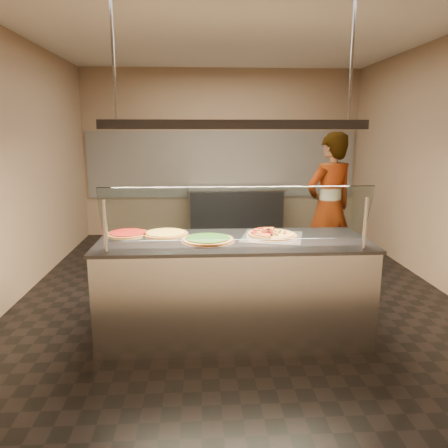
{
  "coord_description": "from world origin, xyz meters",
  "views": [
    {
      "loc": [
        -0.41,
        -5.08,
        1.89
      ],
      "look_at": [
        -0.18,
        -0.98,
        1.02
      ],
      "focal_mm": 35.0,
      "sensor_mm": 36.0,
      "label": 1
    }
  ],
  "objects": [
    {
      "name": "pizza_tomato",
      "position": [
        -1.1,
        -1.0,
        0.94
      ],
      "size": [
        0.42,
        0.42,
        0.03
      ],
      "color": "silver",
      "rests_on": "serving_counter"
    },
    {
      "name": "half_pizza_sausage",
      "position": [
        0.36,
        -1.16,
        0.96
      ],
      "size": [
        0.33,
        0.49,
        0.04
      ],
      "color": "brown",
      "rests_on": "perforated_tray"
    },
    {
      "name": "ceiling",
      "position": [
        0.0,
        0.0,
        3.01
      ],
      "size": [
        5.0,
        6.0,
        0.02
      ],
      "primitive_type": "cube",
      "color": "silver",
      "rests_on": "wall_back"
    },
    {
      "name": "lamp_rod_left",
      "position": [
        -1.11,
        -1.24,
        2.5
      ],
      "size": [
        0.02,
        0.02,
        1.01
      ],
      "primitive_type": "cylinder",
      "color": "#B7B7BC",
      "rests_on": "ceiling"
    },
    {
      "name": "perforated_tray",
      "position": [
        0.25,
        -1.16,
        0.94
      ],
      "size": [
        0.66,
        0.66,
        0.01
      ],
      "color": "silver",
      "rests_on": "serving_counter"
    },
    {
      "name": "worker",
      "position": [
        1.23,
        0.33,
        0.95
      ],
      "size": [
        0.81,
        0.69,
        1.89
      ],
      "primitive_type": "imported",
      "rotation": [
        0.0,
        0.0,
        3.56
      ],
      "color": "#322C37",
      "rests_on": "ground"
    },
    {
      "name": "pizza_spatula",
      "position": [
        -0.8,
        -1.09,
        0.96
      ],
      "size": [
        0.29,
        0.17,
        0.02
      ],
      "color": "#B7B7BC",
      "rests_on": "pizza_spinach"
    },
    {
      "name": "wall_back",
      "position": [
        0.0,
        3.01,
        1.5
      ],
      "size": [
        5.0,
        0.02,
        3.0
      ],
      "primitive_type": "cube",
      "color": "#978162",
      "rests_on": "ground"
    },
    {
      "name": "sneeze_guard",
      "position": [
        -0.11,
        -1.58,
        1.23
      ],
      "size": [
        2.21,
        0.18,
        0.54
      ],
      "color": "#B7B7BC",
      "rests_on": "serving_counter"
    },
    {
      "name": "wall_left",
      "position": [
        -2.51,
        0.0,
        1.5
      ],
      "size": [
        0.02,
        6.0,
        3.0
      ],
      "primitive_type": "cube",
      "color": "#978162",
      "rests_on": "ground"
    },
    {
      "name": "pizza_spinach",
      "position": [
        -0.35,
        -1.29,
        0.95
      ],
      "size": [
        0.49,
        0.49,
        0.03
      ],
      "color": "silver",
      "rests_on": "serving_counter"
    },
    {
      "name": "ground",
      "position": [
        0.0,
        0.0,
        -0.01
      ],
      "size": [
        5.0,
        6.0,
        0.02
      ],
      "primitive_type": "cube",
      "color": "black",
      "rests_on": "ground"
    },
    {
      "name": "wall_front",
      "position": [
        0.0,
        -3.01,
        1.5
      ],
      "size": [
        5.0,
        0.02,
        3.0
      ],
      "primitive_type": "cube",
      "color": "#978162",
      "rests_on": "ground"
    },
    {
      "name": "tile_band",
      "position": [
        0.0,
        2.98,
        1.3
      ],
      "size": [
        4.9,
        0.02,
        1.2
      ],
      "primitive_type": "cube",
      "color": "silver",
      "rests_on": "wall_back"
    },
    {
      "name": "prep_table",
      "position": [
        0.22,
        2.55,
        0.47
      ],
      "size": [
        1.63,
        0.74,
        0.93
      ],
      "color": "#36363B",
      "rests_on": "ground"
    },
    {
      "name": "half_pizza_pepperoni",
      "position": [
        0.15,
        -1.16,
        0.96
      ],
      "size": [
        0.33,
        0.49,
        0.05
      ],
      "color": "brown",
      "rests_on": "perforated_tray"
    },
    {
      "name": "lamp_rod_right",
      "position": [
        0.89,
        -1.24,
        2.5
      ],
      "size": [
        0.02,
        0.02,
        1.01
      ],
      "primitive_type": "cylinder",
      "color": "#B7B7BC",
      "rests_on": "ceiling"
    },
    {
      "name": "wall_right",
      "position": [
        2.51,
        0.0,
        1.5
      ],
      "size": [
        0.02,
        6.0,
        3.0
      ],
      "primitive_type": "cube",
      "color": "#978162",
      "rests_on": "ground"
    },
    {
      "name": "heat_lamp_housing",
      "position": [
        -0.11,
        -1.24,
        1.95
      ],
      "size": [
        2.3,
        0.18,
        0.08
      ],
      "primitive_type": "cube",
      "color": "#36363B",
      "rests_on": "ceiling"
    },
    {
      "name": "pizza_cheese",
      "position": [
        -0.74,
        -1.02,
        0.94
      ],
      "size": [
        0.45,
        0.45,
        0.03
      ],
      "color": "silver",
      "rests_on": "serving_counter"
    },
    {
      "name": "serving_counter",
      "position": [
        -0.11,
        -1.24,
        0.47
      ],
      "size": [
        2.45,
        0.94,
        0.93
      ],
      "color": "#B7B7BC",
      "rests_on": "ground"
    }
  ]
}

